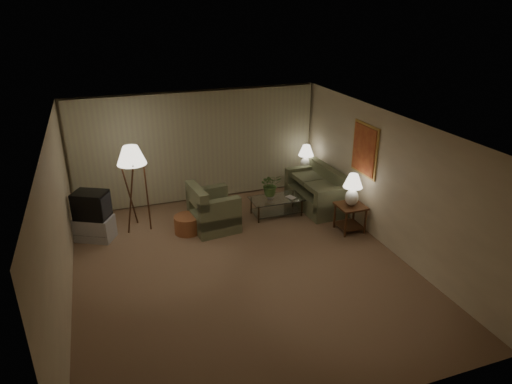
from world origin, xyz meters
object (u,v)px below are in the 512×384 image
table_lamp_near (353,187)px  coffee_table (276,204)px  sofa (316,192)px  armchair (214,211)px  side_table_far (305,178)px  floor_lamp (135,187)px  tv_cabinet (95,228)px  vase (271,196)px  side_table_near (350,213)px  crt_tv (91,205)px  table_lamp_far (306,155)px  ottoman (188,224)px

table_lamp_near → coffee_table: table_lamp_near is taller
sofa → armchair: armchair is taller
side_table_far → floor_lamp: (-4.30, -0.65, 0.59)m
table_lamp_near → floor_lamp: bearing=159.3°
sofa → armchair: bearing=-86.3°
side_table_far → tv_cabinet: 5.27m
coffee_table → floor_lamp: (-3.09, 0.37, 0.71)m
tv_cabinet → vase: bearing=25.1°
side_table_near → vase: bearing=137.3°
table_lamp_near → vase: size_ratio=4.15×
armchair → crt_tv: size_ratio=1.46×
table_lamp_near → table_lamp_far: bearing=90.0°
vase → sofa: bearing=4.8°
sofa → tv_cabinet: bearing=-93.2°
ottoman → tv_cabinet: bearing=169.4°
table_lamp_near → vase: 1.91m
side_table_far → floor_lamp: 4.39m
sofa → side_table_near: size_ratio=2.95×
floor_lamp → vase: bearing=-7.2°
coffee_table → tv_cabinet: tv_cabinet is taller
coffee_table → vase: (-0.15, -0.00, 0.22)m
armchair → vase: armchair is taller
armchair → table_lamp_near: (2.74, -1.09, 0.61)m
armchair → side_table_far: 2.98m
sofa → table_lamp_far: (0.15, 0.92, 0.62)m
side_table_far → coffee_table: side_table_far is taller
table_lamp_far → coffee_table: table_lamp_far is taller
side_table_near → coffee_table: size_ratio=0.50×
armchair → side_table_near: size_ratio=1.93×
vase → crt_tv: bearing=177.2°
sofa → armchair: 2.60m
table_lamp_near → coffee_table: 1.89m
table_lamp_near → side_table_near: bearing=7.1°
side_table_near → side_table_far: (-0.00, 2.27, -0.03)m
vase → floor_lamp: bearing=172.8°
tv_cabinet → vase: vase is taller
table_lamp_near → crt_tv: (-5.20, 1.44, -0.24)m
ottoman → vase: bearing=4.7°
side_table_far → armchair: bearing=-156.5°
side_table_near → coffee_table: (-1.20, 1.25, -0.14)m
armchair → floor_lamp: 1.75m
side_table_near → ottoman: 3.50m
table_lamp_far → armchair: bearing=-156.5°
armchair → coffee_table: size_ratio=0.97×
side_table_far → ottoman: side_table_far is taller
table_lamp_far → vase: bearing=-142.9°
armchair → vase: (1.38, 0.16, 0.09)m
crt_tv → ottoman: crt_tv is taller
table_lamp_near → crt_tv: bearing=164.5°
armchair → side_table_far: bearing=-72.7°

